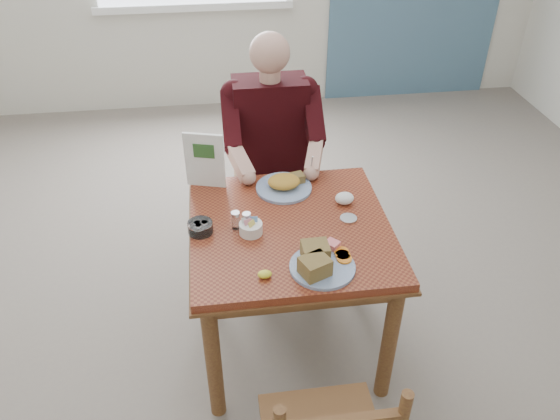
{
  "coord_description": "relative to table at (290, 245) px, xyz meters",
  "views": [
    {
      "loc": [
        -0.31,
        -1.94,
        2.25
      ],
      "look_at": [
        -0.05,
        0.0,
        0.84
      ],
      "focal_mm": 35.0,
      "sensor_mm": 36.0,
      "label": 1
    }
  ],
  "objects": [
    {
      "name": "floor",
      "position": [
        0.0,
        0.0,
        -0.64
      ],
      "size": [
        6.0,
        6.0,
        0.0
      ],
      "primitive_type": "plane",
      "color": "slate",
      "rests_on": "ground"
    },
    {
      "name": "table",
      "position": [
        0.0,
        0.0,
        0.0
      ],
      "size": [
        0.92,
        0.92,
        0.75
      ],
      "color": "brown",
      "rests_on": "ground"
    },
    {
      "name": "near_plate",
      "position": [
        0.07,
        -0.3,
        0.15
      ],
      "size": [
        0.33,
        0.33,
        0.09
      ],
      "color": "white",
      "rests_on": "table"
    },
    {
      "name": "diner",
      "position": [
        0.0,
        0.71,
        0.17
      ],
      "size": [
        0.53,
        0.56,
        1.39
      ],
      "color": "gray",
      "rests_on": "chair_far"
    },
    {
      "name": "chair_far",
      "position": [
        0.0,
        0.8,
        -0.16
      ],
      "size": [
        0.42,
        0.42,
        0.95
      ],
      "color": "brown",
      "rests_on": "ground"
    },
    {
      "name": "lemon_wedge",
      "position": [
        -0.15,
        -0.32,
        0.13
      ],
      "size": [
        0.07,
        0.05,
        0.03
      ],
      "primitive_type": "ellipsoid",
      "rotation": [
        0.0,
        0.0,
        0.26
      ],
      "color": "yellow",
      "rests_on": "table"
    },
    {
      "name": "menu",
      "position": [
        -0.37,
        0.39,
        0.26
      ],
      "size": [
        0.19,
        0.07,
        0.29
      ],
      "color": "white",
      "rests_on": "table"
    },
    {
      "name": "caddy",
      "position": [
        -0.18,
        -0.03,
        0.14
      ],
      "size": [
        0.12,
        0.12,
        0.08
      ],
      "color": "white",
      "rests_on": "table"
    },
    {
      "name": "napkin",
      "position": [
        0.28,
        0.14,
        0.14
      ],
      "size": [
        0.1,
        0.08,
        0.06
      ],
      "primitive_type": "ellipsoid",
      "rotation": [
        0.0,
        0.0,
        0.13
      ],
      "color": "white",
      "rests_on": "table"
    },
    {
      "name": "shakers",
      "position": [
        -0.22,
        0.01,
        0.16
      ],
      "size": [
        0.1,
        0.06,
        0.09
      ],
      "color": "white",
      "rests_on": "table"
    },
    {
      "name": "metal_dish",
      "position": [
        0.27,
        0.01,
        0.12
      ],
      "size": [
        0.1,
        0.1,
        0.01
      ],
      "primitive_type": "cylinder",
      "rotation": [
        0.0,
        0.0,
        0.39
      ],
      "color": "silver",
      "rests_on": "table"
    },
    {
      "name": "far_plate",
      "position": [
        0.02,
        0.3,
        0.14
      ],
      "size": [
        0.34,
        0.34,
        0.07
      ],
      "color": "white",
      "rests_on": "table"
    },
    {
      "name": "creamer",
      "position": [
        -0.4,
        0.01,
        0.14
      ],
      "size": [
        0.15,
        0.15,
        0.05
      ],
      "color": "white",
      "rests_on": "table"
    }
  ]
}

